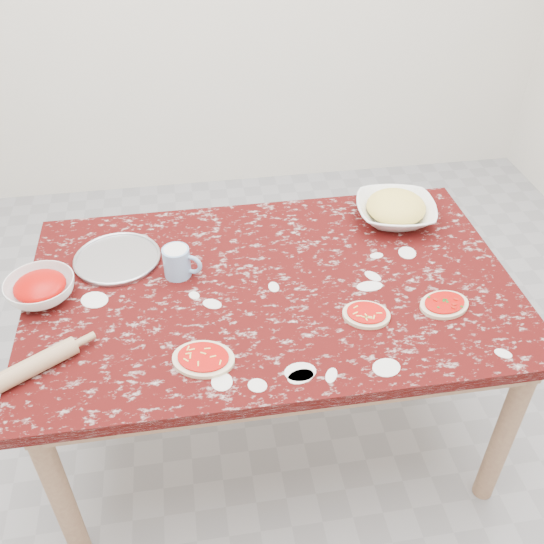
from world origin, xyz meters
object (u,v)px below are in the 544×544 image
at_px(sauce_bowl, 41,289).
at_px(flour_mug, 178,262).
at_px(worktable, 272,302).
at_px(pizza_tray, 117,259).
at_px(rolling_pin, 31,367).
at_px(cheese_bowl, 395,212).

relative_size(sauce_bowl, flour_mug, 1.69).
bearing_deg(worktable, flour_mug, 162.11).
height_order(worktable, pizza_tray, pizza_tray).
height_order(pizza_tray, sauce_bowl, sauce_bowl).
bearing_deg(pizza_tray, flour_mug, -28.16).
relative_size(worktable, flour_mug, 12.33).
bearing_deg(pizza_tray, sauce_bowl, -144.86).
bearing_deg(worktable, pizza_tray, 157.71).
distance_m(flour_mug, rolling_pin, 0.57).
height_order(pizza_tray, flour_mug, flour_mug).
bearing_deg(sauce_bowl, worktable, -3.71).
distance_m(worktable, rolling_pin, 0.79).
relative_size(cheese_bowl, rolling_pin, 1.11).
xyz_separation_m(worktable, sauce_bowl, (-0.74, 0.05, 0.12)).
xyz_separation_m(worktable, rolling_pin, (-0.72, -0.28, 0.11)).
height_order(worktable, flour_mug, flour_mug).
relative_size(flour_mug, rolling_pin, 0.49).
bearing_deg(flour_mug, sauce_bowl, -173.60).
bearing_deg(cheese_bowl, rolling_pin, -154.74).
relative_size(pizza_tray, sauce_bowl, 1.33).
xyz_separation_m(pizza_tray, cheese_bowl, (1.03, 0.09, 0.03)).
bearing_deg(cheese_bowl, flour_mug, -165.90).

